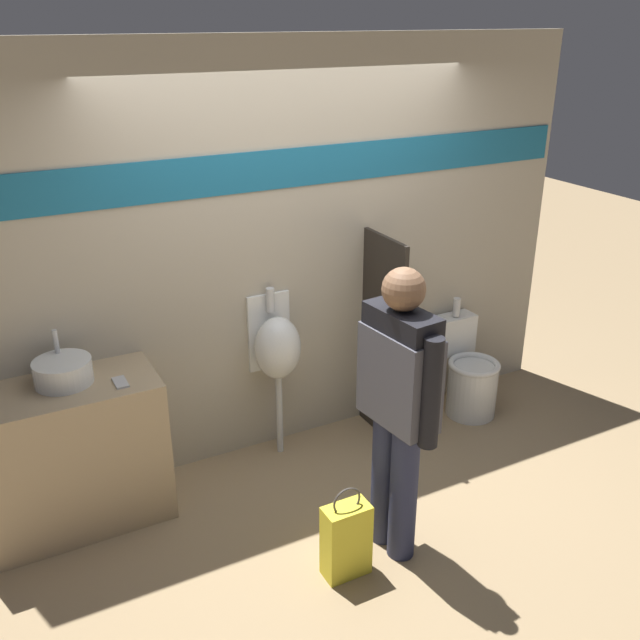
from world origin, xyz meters
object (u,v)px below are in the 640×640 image
at_px(sink_basin, 63,372).
at_px(urinal_near_counter, 277,348).
at_px(shopping_bag, 346,540).
at_px(cell_phone, 120,382).
at_px(person_in_vest, 398,396).
at_px(toilet, 468,376).

bearing_deg(sink_basin, urinal_near_counter, 2.89).
xyz_separation_m(sink_basin, shopping_bag, (1.15, -1.18, -0.75)).
relative_size(sink_basin, urinal_near_counter, 0.27).
distance_m(sink_basin, shopping_bag, 1.81).
height_order(urinal_near_counter, shopping_bag, urinal_near_counter).
bearing_deg(shopping_bag, cell_phone, 130.58).
distance_m(person_in_vest, shopping_bag, 0.83).
relative_size(cell_phone, urinal_near_counter, 0.12).
height_order(cell_phone, urinal_near_counter, urinal_near_counter).
distance_m(sink_basin, person_in_vest, 1.86).
distance_m(cell_phone, shopping_bag, 1.51).
relative_size(sink_basin, toilet, 0.38).
bearing_deg(toilet, person_in_vest, -142.95).
bearing_deg(sink_basin, toilet, -2.10).
bearing_deg(cell_phone, urinal_near_counter, 11.77).
relative_size(toilet, person_in_vest, 0.51).
bearing_deg(urinal_near_counter, sink_basin, -177.11).
distance_m(urinal_near_counter, shopping_bag, 1.38).
xyz_separation_m(toilet, shopping_bag, (-1.67, -1.07, -0.07)).
relative_size(person_in_vest, shopping_bag, 3.03).
xyz_separation_m(person_in_vest, shopping_bag, (-0.34, -0.07, -0.75)).
relative_size(cell_phone, toilet, 0.16).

